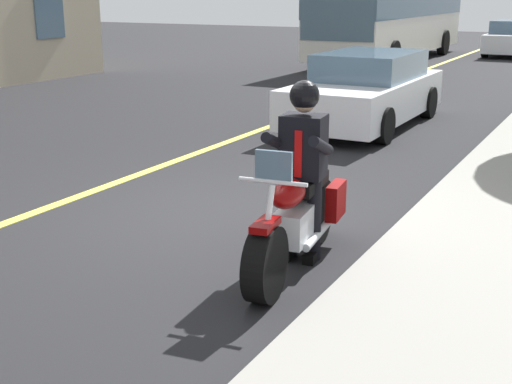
# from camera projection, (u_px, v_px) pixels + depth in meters

# --- Properties ---
(ground_plane) EXTENTS (80.00, 80.00, 0.00)m
(ground_plane) POSITION_uv_depth(u_px,v_px,m) (221.00, 216.00, 7.97)
(ground_plane) COLOR black
(lane_center_stripe) EXTENTS (60.00, 0.16, 0.01)m
(lane_center_stripe) POSITION_uv_depth(u_px,v_px,m) (90.00, 193.00, 8.88)
(lane_center_stripe) COLOR #E5DB4C
(lane_center_stripe) RESTS_ON ground_plane
(motorcycle_main) EXTENTS (2.22, 0.78, 1.26)m
(motorcycle_main) POSITION_uv_depth(u_px,v_px,m) (296.00, 220.00, 6.42)
(motorcycle_main) COLOR black
(motorcycle_main) RESTS_ON ground_plane
(rider_main) EXTENTS (0.67, 0.61, 1.74)m
(rider_main) POSITION_uv_depth(u_px,v_px,m) (303.00, 155.00, 6.43)
(rider_main) COLOR black
(rider_main) RESTS_ON ground_plane
(bus_far) EXTENTS (11.05, 2.70, 3.30)m
(bus_far) POSITION_uv_depth(u_px,v_px,m) (392.00, 9.00, 25.27)
(bus_far) COLOR white
(bus_far) RESTS_ON ground_plane
(car_silver) EXTENTS (4.60, 1.92, 1.40)m
(car_silver) POSITION_uv_depth(u_px,v_px,m) (367.00, 90.00, 13.17)
(car_silver) COLOR white
(car_silver) RESTS_ON ground_plane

